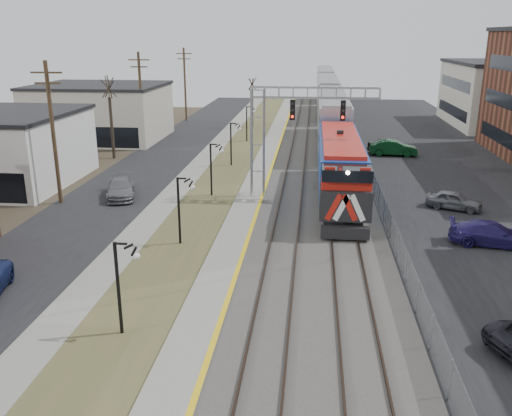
# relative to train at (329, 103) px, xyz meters

# --- Properties ---
(street_west) EXTENTS (7.00, 120.00, 0.04)m
(street_west) POSITION_rel_train_xyz_m (-17.00, -28.45, -2.90)
(street_west) COLOR black
(street_west) RESTS_ON ground
(sidewalk) EXTENTS (2.00, 120.00, 0.08)m
(sidewalk) POSITION_rel_train_xyz_m (-12.50, -28.45, -2.88)
(sidewalk) COLOR gray
(sidewalk) RESTS_ON ground
(grass_median) EXTENTS (4.00, 120.00, 0.06)m
(grass_median) POSITION_rel_train_xyz_m (-9.50, -28.45, -2.89)
(grass_median) COLOR #4C522C
(grass_median) RESTS_ON ground
(platform) EXTENTS (2.00, 120.00, 0.24)m
(platform) POSITION_rel_train_xyz_m (-6.50, -28.45, -2.80)
(platform) COLOR gray
(platform) RESTS_ON ground
(ballast_bed) EXTENTS (8.00, 120.00, 0.20)m
(ballast_bed) POSITION_rel_train_xyz_m (-1.50, -28.45, -2.82)
(ballast_bed) COLOR #595651
(ballast_bed) RESTS_ON ground
(parking_lot) EXTENTS (16.00, 120.00, 0.04)m
(parking_lot) POSITION_rel_train_xyz_m (10.50, -28.45, -2.90)
(parking_lot) COLOR black
(parking_lot) RESTS_ON ground
(platform_edge) EXTENTS (0.24, 120.00, 0.01)m
(platform_edge) POSITION_rel_train_xyz_m (-5.62, -28.45, -2.67)
(platform_edge) COLOR gold
(platform_edge) RESTS_ON platform
(track_near) EXTENTS (1.58, 120.00, 0.15)m
(track_near) POSITION_rel_train_xyz_m (-3.50, -28.45, -2.64)
(track_near) COLOR #2D2119
(track_near) RESTS_ON ballast_bed
(track_far) EXTENTS (1.58, 120.00, 0.15)m
(track_far) POSITION_rel_train_xyz_m (-0.00, -28.45, -2.64)
(track_far) COLOR #2D2119
(track_far) RESTS_ON ballast_bed
(train) EXTENTS (3.00, 85.85, 5.33)m
(train) POSITION_rel_train_xyz_m (0.00, 0.00, 0.00)
(train) COLOR navy
(train) RESTS_ON ground
(signal_gantry) EXTENTS (9.00, 1.07, 8.15)m
(signal_gantry) POSITION_rel_train_xyz_m (-4.28, -35.46, 2.67)
(signal_gantry) COLOR gray
(signal_gantry) RESTS_ON ground
(lampposts) EXTENTS (0.14, 62.14, 4.00)m
(lampposts) POSITION_rel_train_xyz_m (-9.50, -45.17, -0.92)
(lampposts) COLOR black
(lampposts) RESTS_ON ground
(utility_poles) EXTENTS (0.28, 80.28, 10.00)m
(utility_poles) POSITION_rel_train_xyz_m (-20.00, -38.45, 2.08)
(utility_poles) COLOR #4C3823
(utility_poles) RESTS_ON ground
(fence) EXTENTS (0.04, 120.00, 1.60)m
(fence) POSITION_rel_train_xyz_m (2.70, -28.45, -2.12)
(fence) COLOR gray
(fence) RESTS_ON ground
(bare_trees) EXTENTS (12.30, 42.30, 5.95)m
(bare_trees) POSITION_rel_train_xyz_m (-18.16, -24.54, -0.22)
(bare_trees) COLOR #382D23
(bare_trees) RESTS_ON ground
(car_lot_d) EXTENTS (4.93, 2.60, 1.36)m
(car_lot_d) POSITION_rel_train_xyz_m (8.37, -43.80, -2.24)
(car_lot_d) COLOR #1F1752
(car_lot_d) RESTS_ON ground
(car_lot_e) EXTENTS (4.01, 2.81, 1.27)m
(car_lot_e) POSITION_rel_train_xyz_m (7.88, -37.02, -2.29)
(car_lot_e) COLOR slate
(car_lot_e) RESTS_ON ground
(car_lot_f) EXTENTS (4.76, 1.89, 1.54)m
(car_lot_f) POSITION_rel_train_xyz_m (6.06, -19.48, -2.15)
(car_lot_f) COLOR #0B3818
(car_lot_f) RESTS_ON ground
(car_street_b) EXTENTS (3.36, 5.20, 1.40)m
(car_street_b) POSITION_rel_train_xyz_m (-16.17, -36.58, -2.22)
(car_street_b) COLOR slate
(car_street_b) RESTS_ON ground
(car_lot_g) EXTENTS (4.92, 2.97, 1.57)m
(car_lot_g) POSITION_rel_train_xyz_m (5.94, -18.29, -2.14)
(car_lot_g) COLOR black
(car_lot_g) RESTS_ON ground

